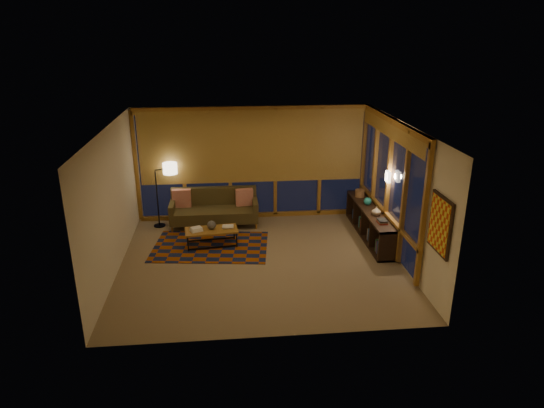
{
  "coord_description": "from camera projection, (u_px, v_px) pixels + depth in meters",
  "views": [
    {
      "loc": [
        -0.63,
        -8.63,
        4.39
      ],
      "look_at": [
        0.23,
        0.1,
        1.17
      ],
      "focal_mm": 32.0,
      "sensor_mm": 36.0,
      "label": 1
    }
  ],
  "objects": [
    {
      "name": "bookshelf",
      "position": [
        370.0,
        223.0,
        10.69
      ],
      "size": [
        0.4,
        2.59,
        0.65
      ],
      "primitive_type": null,
      "color": "black",
      "rests_on": "floor"
    },
    {
      "name": "walls",
      "position": [
        260.0,
        198.0,
        9.17
      ],
      "size": [
        5.51,
        5.01,
        2.7
      ],
      "color": "#F4E7C2",
      "rests_on": "floor"
    },
    {
      "name": "area_rug",
      "position": [
        211.0,
        246.0,
        10.28
      ],
      "size": [
        2.56,
        1.87,
        0.01
      ],
      "primitive_type": "cube",
      "rotation": [
        0.0,
        0.0,
        -0.12
      ],
      "color": "#883A09",
      "rests_on": "floor"
    },
    {
      "name": "window_wall_back",
      "position": [
        253.0,
        164.0,
        11.44
      ],
      "size": [
        5.3,
        0.16,
        2.6
      ],
      "primitive_type": null,
      "color": "brown",
      "rests_on": "walls"
    },
    {
      "name": "ceiling",
      "position": [
        260.0,
        127.0,
        8.71
      ],
      "size": [
        5.5,
        5.0,
        0.01
      ],
      "primitive_type": "cube",
      "color": "beige",
      "rests_on": "walls"
    },
    {
      "name": "basket",
      "position": [
        360.0,
        193.0,
        11.33
      ],
      "size": [
        0.25,
        0.25,
        0.16
      ],
      "primitive_type": "cylinder",
      "rotation": [
        0.0,
        0.0,
        0.13
      ],
      "color": "brown",
      "rests_on": "bookshelf"
    },
    {
      "name": "sofa",
      "position": [
        214.0,
        209.0,
        11.28
      ],
      "size": [
        2.01,
        0.82,
        0.82
      ],
      "primitive_type": null,
      "rotation": [
        0.0,
        0.0,
        -0.0
      ],
      "color": "#4C431E",
      "rests_on": "floor"
    },
    {
      "name": "coffee_table",
      "position": [
        212.0,
        237.0,
        10.29
      ],
      "size": [
        1.15,
        0.62,
        0.37
      ],
      "primitive_type": null,
      "rotation": [
        0.0,
        0.0,
        0.11
      ],
      "color": "brown",
      "rests_on": "floor"
    },
    {
      "name": "book_stack_a",
      "position": [
        196.0,
        230.0,
        10.14
      ],
      "size": [
        0.26,
        0.24,
        0.06
      ],
      "primitive_type": null,
      "rotation": [
        0.0,
        0.0,
        0.4
      ],
      "color": "white",
      "rests_on": "coffee_table"
    },
    {
      "name": "window_wall_right",
      "position": [
        388.0,
        184.0,
        9.98
      ],
      "size": [
        0.16,
        3.7,
        2.6
      ],
      "primitive_type": null,
      "color": "brown",
      "rests_on": "walls"
    },
    {
      "name": "teal_bowl",
      "position": [
        368.0,
        201.0,
        10.79
      ],
      "size": [
        0.21,
        0.21,
        0.18
      ],
      "primitive_type": "sphere",
      "rotation": [
        0.0,
        0.0,
        0.23
      ],
      "color": "#1F8278",
      "rests_on": "bookshelf"
    },
    {
      "name": "book_stack_b",
      "position": [
        228.0,
        226.0,
        10.32
      ],
      "size": [
        0.24,
        0.19,
        0.05
      ],
      "primitive_type": null,
      "rotation": [
        0.0,
        0.0,
        -0.05
      ],
      "color": "white",
      "rests_on": "coffee_table"
    },
    {
      "name": "vase",
      "position": [
        376.0,
        211.0,
        10.19
      ],
      "size": [
        0.25,
        0.25,
        0.2
      ],
      "primitive_type": "imported",
      "rotation": [
        0.0,
        0.0,
        0.34
      ],
      "color": "tan",
      "rests_on": "bookshelf"
    },
    {
      "name": "wall_art",
      "position": [
        440.0,
        225.0,
        7.66
      ],
      "size": [
        0.06,
        0.74,
        0.94
      ],
      "primitive_type": null,
      "color": "red",
      "rests_on": "walls"
    },
    {
      "name": "floor",
      "position": [
        261.0,
        261.0,
        9.64
      ],
      "size": [
        5.5,
        5.0,
        0.01
      ],
      "primitive_type": "cube",
      "color": "#9E8865",
      "rests_on": "ground"
    },
    {
      "name": "floor_lamp",
      "position": [
        157.0,
        196.0,
        11.11
      ],
      "size": [
        0.58,
        0.47,
        1.49
      ],
      "primitive_type": null,
      "rotation": [
        0.0,
        0.0,
        0.33
      ],
      "color": "black",
      "rests_on": "floor"
    },
    {
      "name": "shelf_book_stack",
      "position": [
        382.0,
        221.0,
        9.82
      ],
      "size": [
        0.2,
        0.24,
        0.06
      ],
      "primitive_type": null,
      "rotation": [
        0.0,
        0.0,
        -0.23
      ],
      "color": "white",
      "rests_on": "bookshelf"
    },
    {
      "name": "pillow_left",
      "position": [
        182.0,
        198.0,
        11.31
      ],
      "size": [
        0.43,
        0.15,
        0.43
      ],
      "primitive_type": null,
      "rotation": [
        0.0,
        0.0,
        -0.02
      ],
      "color": "#B11100",
      "rests_on": "sofa"
    },
    {
      "name": "wall_sconce",
      "position": [
        388.0,
        177.0,
        9.76
      ],
      "size": [
        0.12,
        0.18,
        0.22
      ],
      "primitive_type": null,
      "color": "#F8E6BF",
      "rests_on": "walls"
    },
    {
      "name": "ceramic_pot",
      "position": [
        212.0,
        225.0,
        10.22
      ],
      "size": [
        0.2,
        0.2,
        0.19
      ],
      "primitive_type": "sphere",
      "rotation": [
        0.0,
        0.0,
        -0.07
      ],
      "color": "black",
      "rests_on": "coffee_table"
    },
    {
      "name": "pillow_right",
      "position": [
        244.0,
        198.0,
        11.4
      ],
      "size": [
        0.42,
        0.18,
        0.4
      ],
      "primitive_type": null,
      "rotation": [
        0.0,
        0.0,
        0.12
      ],
      "color": "#B11100",
      "rests_on": "sofa"
    }
  ]
}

